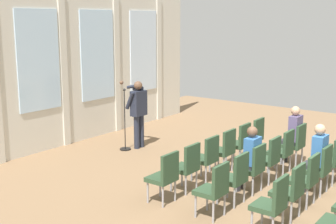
{
  "coord_description": "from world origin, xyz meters",
  "views": [
    {
      "loc": [
        -7.84,
        -2.89,
        3.23
      ],
      "look_at": [
        0.21,
        3.15,
        1.17
      ],
      "focal_mm": 48.85,
      "sensor_mm": 36.0,
      "label": 1
    }
  ],
  "objects_px": {
    "chair_r0_c1": "(187,165)",
    "chair_r0_c5": "(254,135)",
    "chair_r2_c1": "(291,188)",
    "chair_r2_c3": "(320,166)",
    "chair_r1_c3": "(269,157)",
    "audience_r1_c5": "(293,132)",
    "chair_r0_c0": "(165,174)",
    "chair_r1_c1": "(235,175)",
    "mic_stand": "(125,137)",
    "chair_r2_c0": "(273,202)",
    "chair_r0_c2": "(207,156)",
    "chair_r2_c2": "(307,177)",
    "speaker": "(138,109)",
    "chair_r1_c0": "(215,187)",
    "chair_r2_c4": "(332,157)",
    "audience_r1_c2": "(250,156)",
    "chair_r1_c2": "(253,165)",
    "chair_r1_c4": "(283,149)",
    "chair_r0_c4": "(240,141)",
    "audience_r2_c3": "(317,155)",
    "chair_r0_c3": "(224,148)",
    "chair_r1_c5": "(296,142)"
  },
  "relations": [
    {
      "from": "chair_r2_c0",
      "to": "chair_r2_c4",
      "type": "distance_m",
      "value": 2.79
    },
    {
      "from": "mic_stand",
      "to": "chair_r1_c3",
      "type": "xyz_separation_m",
      "value": [
        -0.01,
        -3.87,
        0.2
      ]
    },
    {
      "from": "chair_r2_c0",
      "to": "chair_r2_c2",
      "type": "xyz_separation_m",
      "value": [
        1.39,
        0.0,
        0.0
      ]
    },
    {
      "from": "audience_r2_c3",
      "to": "audience_r1_c2",
      "type": "bearing_deg",
      "value": 124.27
    },
    {
      "from": "chair_r0_c3",
      "to": "chair_r2_c2",
      "type": "bearing_deg",
      "value": -108.87
    },
    {
      "from": "audience_r1_c2",
      "to": "audience_r1_c5",
      "type": "height_order",
      "value": "audience_r1_c5"
    },
    {
      "from": "chair_r0_c5",
      "to": "audience_r2_c3",
      "type": "relative_size",
      "value": 0.7
    },
    {
      "from": "audience_r1_c5",
      "to": "chair_r2_c3",
      "type": "bearing_deg",
      "value": -141.72
    },
    {
      "from": "chair_r0_c3",
      "to": "chair_r2_c0",
      "type": "bearing_deg",
      "value": -135.72
    },
    {
      "from": "chair_r0_c0",
      "to": "chair_r2_c2",
      "type": "xyz_separation_m",
      "value": [
        1.39,
        -2.04,
        0.0
      ]
    },
    {
      "from": "chair_r0_c4",
      "to": "mic_stand",
      "type": "bearing_deg",
      "value": 103.65
    },
    {
      "from": "audience_r1_c2",
      "to": "chair_r0_c1",
      "type": "bearing_deg",
      "value": 126.67
    },
    {
      "from": "chair_r0_c2",
      "to": "chair_r1_c5",
      "type": "bearing_deg",
      "value": -26.0
    },
    {
      "from": "chair_r0_c5",
      "to": "chair_r2_c1",
      "type": "xyz_separation_m",
      "value": [
        -2.79,
        -2.04,
        0.0
      ]
    },
    {
      "from": "chair_r0_c1",
      "to": "chair_r0_c4",
      "type": "xyz_separation_m",
      "value": [
        2.09,
        0.0,
        0.0
      ]
    },
    {
      "from": "chair_r1_c3",
      "to": "chair_r2_c1",
      "type": "relative_size",
      "value": 1.0
    },
    {
      "from": "chair_r0_c3",
      "to": "audience_r2_c3",
      "type": "xyz_separation_m",
      "value": [
        -0.0,
        -1.96,
        0.21
      ]
    },
    {
      "from": "chair_r1_c2",
      "to": "chair_r1_c4",
      "type": "height_order",
      "value": "same"
    },
    {
      "from": "audience_r1_c5",
      "to": "chair_r0_c4",
      "type": "bearing_deg",
      "value": 126.58
    },
    {
      "from": "chair_r0_c4",
      "to": "chair_r2_c0",
      "type": "bearing_deg",
      "value": -143.82
    },
    {
      "from": "chair_r1_c0",
      "to": "chair_r2_c1",
      "type": "bearing_deg",
      "value": -55.64
    },
    {
      "from": "speaker",
      "to": "chair_r2_c0",
      "type": "distance_m",
      "value": 5.36
    },
    {
      "from": "chair_r0_c2",
      "to": "chair_r2_c2",
      "type": "relative_size",
      "value": 1.0
    },
    {
      "from": "chair_r2_c0",
      "to": "chair_r2_c1",
      "type": "relative_size",
      "value": 1.0
    },
    {
      "from": "chair_r0_c4",
      "to": "chair_r1_c4",
      "type": "bearing_deg",
      "value": -90.0
    },
    {
      "from": "speaker",
      "to": "chair_r0_c2",
      "type": "bearing_deg",
      "value": -111.2
    },
    {
      "from": "chair_r0_c1",
      "to": "chair_r1_c2",
      "type": "relative_size",
      "value": 1.0
    },
    {
      "from": "mic_stand",
      "to": "chair_r2_c0",
      "type": "xyz_separation_m",
      "value": [
        -2.1,
        -4.89,
        0.2
      ]
    },
    {
      "from": "chair_r1_c5",
      "to": "chair_r2_c2",
      "type": "height_order",
      "value": "same"
    },
    {
      "from": "chair_r2_c0",
      "to": "chair_r0_c2",
      "type": "bearing_deg",
      "value": 55.64
    },
    {
      "from": "chair_r0_c3",
      "to": "chair_r1_c3",
      "type": "distance_m",
      "value": 1.02
    },
    {
      "from": "chair_r2_c1",
      "to": "chair_r2_c3",
      "type": "relative_size",
      "value": 1.0
    },
    {
      "from": "chair_r2_c3",
      "to": "audience_r1_c2",
      "type": "bearing_deg",
      "value": 122.28
    },
    {
      "from": "chair_r0_c0",
      "to": "mic_stand",
      "type": "bearing_deg",
      "value": 53.6
    },
    {
      "from": "chair_r0_c0",
      "to": "chair_r2_c2",
      "type": "distance_m",
      "value": 2.47
    },
    {
      "from": "audience_r1_c2",
      "to": "chair_r1_c4",
      "type": "relative_size",
      "value": 1.36
    },
    {
      "from": "chair_r1_c4",
      "to": "mic_stand",
      "type": "bearing_deg",
      "value": 100.13
    },
    {
      "from": "speaker",
      "to": "audience_r2_c3",
      "type": "bearing_deg",
      "value": -94.31
    },
    {
      "from": "chair_r2_c0",
      "to": "chair_r0_c0",
      "type": "bearing_deg",
      "value": 90.0
    },
    {
      "from": "chair_r1_c0",
      "to": "chair_r2_c4",
      "type": "distance_m",
      "value": 2.97
    },
    {
      "from": "chair_r2_c3",
      "to": "chair_r0_c5",
      "type": "bearing_deg",
      "value": 55.64
    },
    {
      "from": "chair_r1_c2",
      "to": "chair_r2_c3",
      "type": "height_order",
      "value": "same"
    },
    {
      "from": "speaker",
      "to": "chair_r1_c4",
      "type": "distance_m",
      "value": 3.77
    },
    {
      "from": "chair_r0_c0",
      "to": "chair_r0_c4",
      "type": "distance_m",
      "value": 2.79
    },
    {
      "from": "chair_r0_c1",
      "to": "chair_r0_c5",
      "type": "relative_size",
      "value": 1.0
    },
    {
      "from": "chair_r1_c3",
      "to": "audience_r1_c5",
      "type": "relative_size",
      "value": 0.7
    },
    {
      "from": "audience_r1_c2",
      "to": "audience_r2_c3",
      "type": "relative_size",
      "value": 0.96
    },
    {
      "from": "chair_r0_c4",
      "to": "audience_r1_c5",
      "type": "distance_m",
      "value": 1.19
    },
    {
      "from": "chair_r1_c1",
      "to": "chair_r1_c5",
      "type": "relative_size",
      "value": 1.0
    },
    {
      "from": "chair_r0_c0",
      "to": "chair_r1_c1",
      "type": "xyz_separation_m",
      "value": [
        0.7,
        -1.02,
        0.0
      ]
    }
  ]
}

